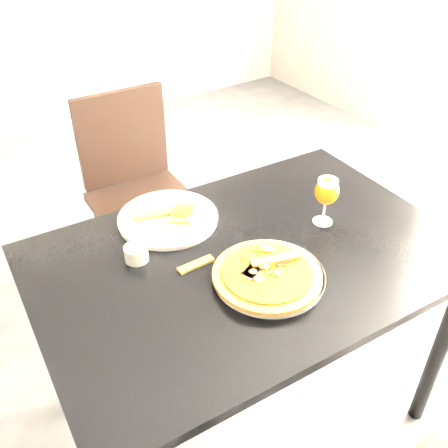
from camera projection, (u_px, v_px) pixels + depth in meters
dining_table at (248, 277)px, 1.47m from camera, size 1.24×0.86×0.75m
chair_far at (138, 189)px, 2.19m from camera, size 0.43×0.43×0.90m
plate_main at (269, 276)px, 1.33m from camera, size 0.35×0.35×0.02m
pizza at (268, 274)px, 1.31m from camera, size 0.29×0.29×0.03m
plate_second at (168, 218)px, 1.55m from camera, size 0.34×0.34×0.02m
crust_scraps at (174, 213)px, 1.55m from camera, size 0.20×0.14×0.01m
loose_crust at (196, 264)px, 1.38m from camera, size 0.11×0.02×0.01m
sauce_cup at (136, 253)px, 1.39m from camera, size 0.07×0.07×0.04m
beer_glass at (327, 191)px, 1.48m from camera, size 0.07×0.07×0.16m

